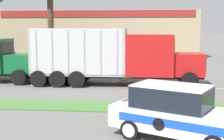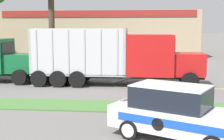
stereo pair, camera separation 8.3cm
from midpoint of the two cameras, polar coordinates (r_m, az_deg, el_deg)
grass_verge at (r=14.57m, az=1.08°, el=-6.66°), size 120.00×2.08×0.06m
centre_line_3 at (r=20.34m, az=-11.33°, el=-2.83°), size 2.40×0.14×0.01m
centre_line_4 at (r=19.46m, az=4.08°, el=-3.16°), size 2.40×0.14×0.01m
centre_line_5 at (r=20.05m, az=19.72°, el=-3.27°), size 2.40×0.14×0.01m
dump_truck_trail at (r=19.97m, az=3.67°, el=2.01°), size 10.90×2.68×3.64m
rally_car at (r=10.44m, az=11.78°, el=-7.59°), size 4.66×3.48×1.82m
store_building_backdrop at (r=44.37m, az=-1.62°, el=6.66°), size 25.13×12.10×5.92m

